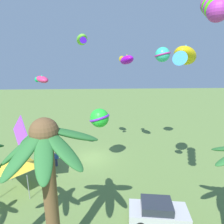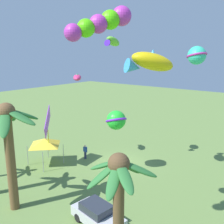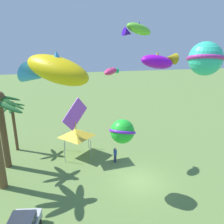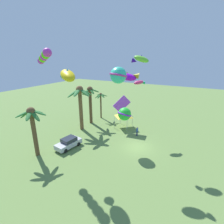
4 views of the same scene
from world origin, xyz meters
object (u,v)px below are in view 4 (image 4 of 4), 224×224
(kite_diamond_2, at_px, (122,104))
(kite_tube_5, at_px, (44,56))
(spectator_0, at_px, (137,131))
(kite_fish_4, at_px, (139,82))
(palm_tree_0, at_px, (32,121))
(palm_tree_1, at_px, (90,98))
(festival_tent, at_px, (124,115))
(kite_fish_1, at_px, (128,77))
(parked_car_0, at_px, (69,143))
(kite_fish_7, at_px, (140,59))
(kite_fish_3, at_px, (67,76))
(palm_tree_2, at_px, (80,98))
(kite_ball_0, at_px, (118,75))
(kite_ball_6, at_px, (125,114))
(palm_tree_3, at_px, (101,99))

(kite_diamond_2, distance_m, kite_tube_5, 14.97)
(spectator_0, relative_size, kite_fish_4, 0.88)
(palm_tree_0, xyz_separation_m, kite_diamond_2, (13.54, -6.30, -0.26))
(palm_tree_1, xyz_separation_m, kite_tube_5, (-11.03, -1.56, 7.63))
(festival_tent, distance_m, kite_fish_1, 13.47)
(parked_car_0, height_order, kite_fish_1, kite_fish_1)
(kite_fish_1, height_order, kite_fish_7, kite_fish_7)
(festival_tent, bearing_deg, kite_fish_7, -139.40)
(festival_tent, xyz_separation_m, kite_fish_7, (-5.32, -4.56, 10.04))
(spectator_0, relative_size, kite_fish_3, 0.46)
(parked_car_0, bearing_deg, kite_fish_3, -126.45)
(palm_tree_1, relative_size, kite_fish_4, 4.13)
(kite_diamond_2, bearing_deg, palm_tree_1, 93.86)
(palm_tree_1, xyz_separation_m, spectator_0, (-1.10, -10.27, -4.41))
(spectator_0, distance_m, kite_fish_7, 12.12)
(palm_tree_2, height_order, kite_fish_4, kite_fish_4)
(palm_tree_2, bearing_deg, kite_ball_0, -126.71)
(kite_ball_6, height_order, kite_fish_7, kite_fish_7)
(parked_car_0, xyz_separation_m, kite_fish_7, (5.40, -8.54, 11.75))
(palm_tree_0, distance_m, festival_tent, 15.81)
(kite_ball_0, distance_m, kite_fish_4, 12.06)
(palm_tree_3, xyz_separation_m, festival_tent, (-2.29, -6.43, -1.72))
(festival_tent, relative_size, kite_ball_6, 1.05)
(palm_tree_1, distance_m, kite_diamond_2, 6.64)
(kite_ball_6, bearing_deg, kite_ball_0, -161.69)
(palm_tree_1, bearing_deg, kite_ball_0, -135.32)
(kite_fish_4, bearing_deg, palm_tree_0, 142.44)
(palm_tree_2, distance_m, palm_tree_3, 7.07)
(spectator_0, bearing_deg, kite_fish_4, 23.27)
(palm_tree_3, bearing_deg, palm_tree_1, 175.84)
(kite_fish_3, bearing_deg, kite_ball_0, -94.72)
(kite_tube_5, bearing_deg, festival_tent, -22.78)
(kite_diamond_2, distance_m, kite_fish_3, 13.59)
(kite_fish_1, relative_size, kite_tube_5, 0.77)
(spectator_0, relative_size, kite_ball_6, 0.58)
(palm_tree_2, distance_m, kite_fish_1, 13.10)
(palm_tree_0, xyz_separation_m, festival_tent, (14.26, -6.37, -2.47))
(kite_fish_4, distance_m, kite_ball_6, 6.38)
(kite_diamond_2, bearing_deg, kite_fish_4, -105.26)
(kite_fish_3, xyz_separation_m, kite_tube_5, (0.58, 3.94, 2.01))
(kite_fish_4, bearing_deg, festival_tent, 63.59)
(kite_fish_3, bearing_deg, kite_ball_6, -36.43)
(festival_tent, bearing_deg, kite_diamond_2, 174.22)
(kite_fish_3, distance_m, kite_tube_5, 4.46)
(kite_fish_4, bearing_deg, kite_fish_3, 157.96)
(kite_ball_0, relative_size, kite_ball_6, 0.78)
(kite_fish_1, distance_m, kite_tube_5, 10.40)
(spectator_0, distance_m, kite_fish_3, 15.29)
(palm_tree_3, distance_m, parked_car_0, 13.68)
(palm_tree_3, height_order, festival_tent, palm_tree_3)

